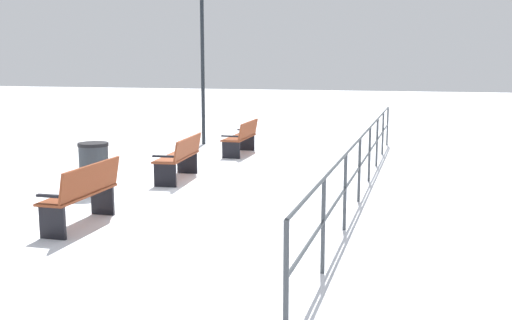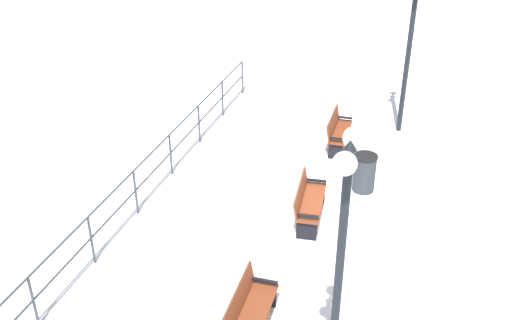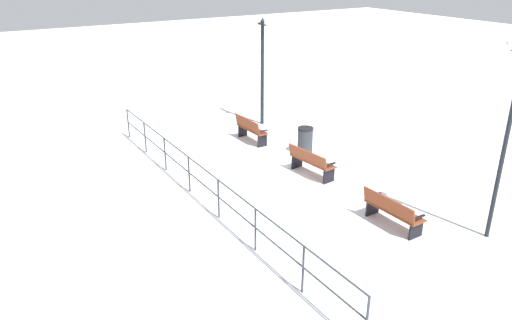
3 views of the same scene
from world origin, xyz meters
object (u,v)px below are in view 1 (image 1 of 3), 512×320
object	(u,v)px
lamppost_near	(202,28)
bench_second	(180,157)
bench_nearest	(242,137)
bench_third	(83,193)
trash_bin	(94,168)

from	to	relation	value
lamppost_near	bench_second	bearing A→B (deg)	105.90
bench_second	lamppost_near	size ratio (longest dim) A/B	0.36
bench_nearest	lamppost_near	distance (m)	3.69
bench_second	bench_third	world-z (taller)	bench_third
bench_nearest	bench_second	bearing A→B (deg)	85.30
trash_bin	lamppost_near	bearing A→B (deg)	-85.89
bench_third	lamppost_near	world-z (taller)	lamppost_near
bench_second	trash_bin	xyz separation A→B (m)	(0.99, 1.63, -0.01)
bench_second	lamppost_near	xyz separation A→B (m)	(1.48, -5.21, 2.85)
lamppost_near	trash_bin	size ratio (longest dim) A/B	5.07
bench_third	trash_bin	size ratio (longest dim) A/B	1.67
bench_nearest	lamppost_near	size ratio (longest dim) A/B	0.35
lamppost_near	trash_bin	bearing A→B (deg)	94.11
lamppost_near	bench_nearest	bearing A→B (deg)	136.46
bench_second	trash_bin	distance (m)	1.91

